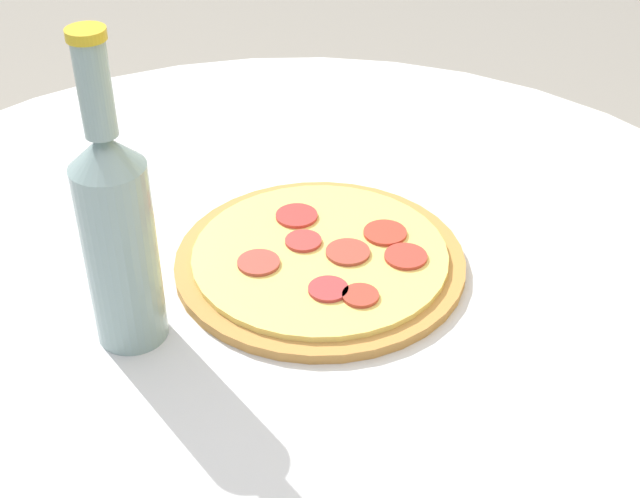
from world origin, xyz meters
TOP-DOWN VIEW (x-y plane):
  - table at (0.00, 0.00)m, footprint 1.05×1.05m
  - pizza at (-0.02, 0.03)m, footprint 0.28×0.28m
  - beer_bottle at (0.06, -0.15)m, footprint 0.06×0.06m

SIDE VIEW (x-z plane):
  - table at x=0.00m, z-range 0.19..0.89m
  - pizza at x=-0.02m, z-range 0.70..0.72m
  - beer_bottle at x=0.06m, z-range 0.67..0.95m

